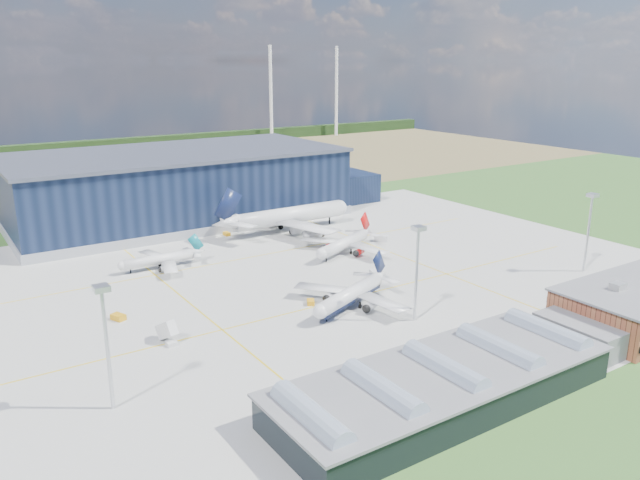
{
  "coord_description": "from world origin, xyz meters",
  "views": [
    {
      "loc": [
        -82.99,
        -130.82,
        58.72
      ],
      "look_at": [
        12.55,
        14.21,
        8.7
      ],
      "focal_mm": 35.0,
      "sensor_mm": 36.0,
      "label": 1
    }
  ],
  "objects_px": {
    "airstair": "(167,334)",
    "hangar": "(184,188)",
    "light_mast_center": "(417,258)",
    "gse_cart_a": "(374,272)",
    "gse_tug_a": "(118,317)",
    "airliner_navy": "(350,287)",
    "gse_van_c": "(549,313)",
    "light_mast_west": "(105,328)",
    "gse_tug_b": "(311,302)",
    "gse_van_a": "(418,357)",
    "airliner_regional": "(158,255)",
    "airliner_red": "(343,238)",
    "gse_van_b": "(381,238)",
    "light_mast_east": "(590,220)",
    "car_b": "(491,340)",
    "gse_tug_c": "(227,234)",
    "airliner_widebody": "(290,207)",
    "car_a": "(637,289)",
    "gse_cart_b": "(315,240)"
  },
  "relations": [
    {
      "from": "airliner_widebody",
      "to": "airliner_regional",
      "type": "distance_m",
      "value": 55.92
    },
    {
      "from": "light_mast_east",
      "to": "car_a",
      "type": "distance_m",
      "value": 23.46
    },
    {
      "from": "light_mast_center",
      "to": "light_mast_east",
      "type": "distance_m",
      "value": 65.0
    },
    {
      "from": "light_mast_west",
      "to": "airliner_regional",
      "type": "distance_m",
      "value": 78.15
    },
    {
      "from": "hangar",
      "to": "light_mast_east",
      "type": "xyz_separation_m",
      "value": [
        72.19,
        -124.8,
        3.82
      ]
    },
    {
      "from": "light_mast_center",
      "to": "gse_cart_a",
      "type": "xyz_separation_m",
      "value": [
        12.44,
        31.21,
        -14.78
      ]
    },
    {
      "from": "airliner_widebody",
      "to": "gse_van_a",
      "type": "xyz_separation_m",
      "value": [
        -29.85,
        -101.0,
        -7.84
      ]
    },
    {
      "from": "gse_cart_a",
      "to": "car_b",
      "type": "relative_size",
      "value": 0.92
    },
    {
      "from": "gse_cart_b",
      "to": "car_a",
      "type": "xyz_separation_m",
      "value": [
        45.81,
        -85.82,
        -0.03
      ]
    },
    {
      "from": "gse_cart_b",
      "to": "airstair",
      "type": "bearing_deg",
      "value": 141.54
    },
    {
      "from": "gse_tug_b",
      "to": "gse_van_b",
      "type": "height_order",
      "value": "gse_van_b"
    },
    {
      "from": "airliner_navy",
      "to": "airliner_regional",
      "type": "height_order",
      "value": "airliner_navy"
    },
    {
      "from": "hangar",
      "to": "gse_van_c",
      "type": "height_order",
      "value": "hangar"
    },
    {
      "from": "gse_tug_c",
      "to": "light_mast_east",
      "type": "bearing_deg",
      "value": -54.46
    },
    {
      "from": "airliner_navy",
      "to": "gse_tug_a",
      "type": "distance_m",
      "value": 55.56
    },
    {
      "from": "light_mast_west",
      "to": "gse_tug_b",
      "type": "bearing_deg",
      "value": 21.72
    },
    {
      "from": "airliner_regional",
      "to": "gse_cart_a",
      "type": "relative_size",
      "value": 8.93
    },
    {
      "from": "gse_tug_a",
      "to": "light_mast_center",
      "type": "bearing_deg",
      "value": -56.57
    },
    {
      "from": "airliner_navy",
      "to": "airstair",
      "type": "height_order",
      "value": "airliner_navy"
    },
    {
      "from": "hangar",
      "to": "gse_van_b",
      "type": "height_order",
      "value": "hangar"
    },
    {
      "from": "hangar",
      "to": "airliner_widebody",
      "type": "xyz_separation_m",
      "value": [
        23.81,
        -39.8,
        -2.71
      ]
    },
    {
      "from": "gse_tug_a",
      "to": "gse_van_c",
      "type": "relative_size",
      "value": 0.74
    },
    {
      "from": "gse_cart_a",
      "to": "airliner_regional",
      "type": "bearing_deg",
      "value": 158.22
    },
    {
      "from": "light_mast_east",
      "to": "airliner_regional",
      "type": "height_order",
      "value": "light_mast_east"
    },
    {
      "from": "airliner_red",
      "to": "gse_van_b",
      "type": "height_order",
      "value": "airliner_red"
    },
    {
      "from": "car_b",
      "to": "hangar",
      "type": "bearing_deg",
      "value": -3.45
    },
    {
      "from": "gse_tug_a",
      "to": "car_a",
      "type": "relative_size",
      "value": 0.87
    },
    {
      "from": "airstair",
      "to": "airliner_navy",
      "type": "bearing_deg",
      "value": -22.4
    },
    {
      "from": "gse_van_a",
      "to": "car_b",
      "type": "distance_m",
      "value": 19.35
    },
    {
      "from": "gse_tug_a",
      "to": "gse_van_c",
      "type": "bearing_deg",
      "value": -55.27
    },
    {
      "from": "light_mast_east",
      "to": "gse_van_b",
      "type": "xyz_separation_m",
      "value": [
        -29.5,
        56.52,
        -14.39
      ]
    },
    {
      "from": "gse_tug_a",
      "to": "gse_van_a",
      "type": "bearing_deg",
      "value": -73.56
    },
    {
      "from": "gse_tug_b",
      "to": "light_mast_center",
      "type": "bearing_deg",
      "value": -26.57
    },
    {
      "from": "gse_van_a",
      "to": "gse_tug_c",
      "type": "height_order",
      "value": "gse_van_a"
    },
    {
      "from": "airliner_navy",
      "to": "gse_cart_a",
      "type": "bearing_deg",
      "value": -163.85
    },
    {
      "from": "gse_cart_a",
      "to": "gse_van_c",
      "type": "xyz_separation_m",
      "value": [
        15.71,
        -47.21,
        0.46
      ]
    },
    {
      "from": "airstair",
      "to": "light_mast_west",
      "type": "bearing_deg",
      "value": -144.13
    },
    {
      "from": "airliner_regional",
      "to": "airstair",
      "type": "height_order",
      "value": "airliner_regional"
    },
    {
      "from": "airstair",
      "to": "hangar",
      "type": "bearing_deg",
      "value": 52.08
    },
    {
      "from": "gse_tug_b",
      "to": "airstair",
      "type": "relative_size",
      "value": 0.52
    },
    {
      "from": "airliner_red",
      "to": "airliner_widebody",
      "type": "xyz_separation_m",
      "value": [
        0.18,
        33.0,
        3.66
      ]
    },
    {
      "from": "hangar",
      "to": "airliner_navy",
      "type": "height_order",
      "value": "hangar"
    },
    {
      "from": "light_mast_center",
      "to": "airliner_navy",
      "type": "bearing_deg",
      "value": 118.43
    },
    {
      "from": "light_mast_west",
      "to": "gse_tug_c",
      "type": "bearing_deg",
      "value": 54.76
    },
    {
      "from": "light_mast_center",
      "to": "gse_cart_a",
      "type": "height_order",
      "value": "light_mast_center"
    },
    {
      "from": "airliner_navy",
      "to": "gse_cart_a",
      "type": "height_order",
      "value": "airliner_navy"
    },
    {
      "from": "airliner_navy",
      "to": "gse_cart_b",
      "type": "distance_m",
      "value": 58.49
    },
    {
      "from": "hangar",
      "to": "car_b",
      "type": "height_order",
      "value": "hangar"
    },
    {
      "from": "airliner_widebody",
      "to": "gse_van_b",
      "type": "relative_size",
      "value": 11.98
    },
    {
      "from": "car_a",
      "to": "gse_tug_b",
      "type": "bearing_deg",
      "value": 46.0
    }
  ]
}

